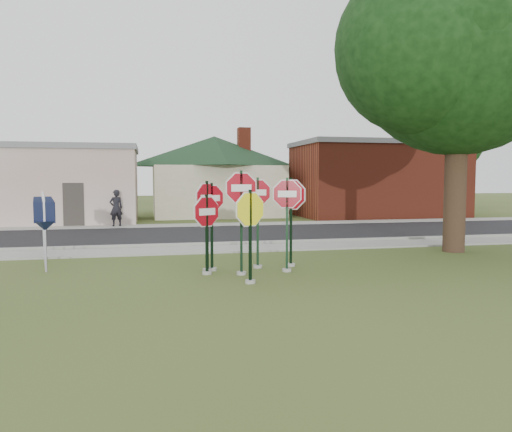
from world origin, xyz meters
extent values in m
plane|color=#394E1D|center=(0.00, 0.00, 0.00)|extent=(120.00, 120.00, 0.00)
cube|color=gray|center=(0.00, 5.50, 0.03)|extent=(60.00, 1.60, 0.06)
cube|color=black|center=(0.00, 10.00, 0.02)|extent=(60.00, 7.00, 0.04)
cube|color=gray|center=(0.00, 14.30, 0.03)|extent=(60.00, 1.60, 0.06)
cube|color=gray|center=(0.00, 6.50, 0.07)|extent=(60.00, 0.20, 0.14)
cylinder|color=gray|center=(-0.12, 1.09, 0.04)|extent=(0.24, 0.24, 0.08)
cube|color=black|center=(-0.12, 1.09, 1.31)|extent=(0.06, 0.05, 2.63)
cylinder|color=white|center=(-0.12, 1.09, 2.19)|extent=(1.10, 0.06, 1.10)
cylinder|color=maroon|center=(-0.12, 1.09, 2.19)|extent=(1.01, 0.06, 1.01)
cube|color=white|center=(-0.12, 1.09, 2.19)|extent=(0.50, 0.03, 0.17)
cylinder|color=gray|center=(-0.11, 0.03, 0.04)|extent=(0.24, 0.24, 0.08)
cube|color=black|center=(-0.11, 0.03, 1.08)|extent=(0.08, 0.07, 2.17)
cylinder|color=white|center=(-0.11, 0.03, 1.72)|extent=(1.01, 0.52, 1.13)
cylinder|color=yellow|center=(-0.11, 0.03, 1.72)|extent=(0.94, 0.49, 1.04)
cylinder|color=gray|center=(-0.96, 1.34, 0.04)|extent=(0.24, 0.24, 0.08)
cube|color=black|center=(-0.96, 1.34, 1.01)|extent=(0.08, 0.07, 2.03)
cylinder|color=white|center=(-0.96, 1.34, 1.59)|extent=(0.94, 0.57, 1.08)
cylinder|color=maroon|center=(-0.96, 1.34, 1.59)|extent=(0.87, 0.53, 1.00)
cube|color=white|center=(-0.96, 1.34, 1.59)|extent=(0.43, 0.26, 0.17)
cylinder|color=gray|center=(1.12, 1.26, 0.04)|extent=(0.24, 0.24, 0.08)
cube|color=black|center=(1.12, 1.26, 1.22)|extent=(0.07, 0.06, 2.45)
cylinder|color=white|center=(1.12, 1.26, 2.03)|extent=(1.02, 0.25, 1.04)
cylinder|color=maroon|center=(1.12, 1.26, 2.03)|extent=(0.95, 0.23, 0.96)
cube|color=white|center=(1.12, 1.26, 2.03)|extent=(0.47, 0.12, 0.17)
cylinder|color=gray|center=(0.49, 1.94, 0.04)|extent=(0.24, 0.24, 0.08)
cube|color=black|center=(0.49, 1.94, 1.23)|extent=(0.06, 0.05, 2.45)
cylinder|color=white|center=(0.49, 1.94, 2.05)|extent=(0.99, 0.09, 0.99)
cylinder|color=maroon|center=(0.49, 1.94, 2.05)|extent=(0.92, 0.09, 0.92)
cube|color=white|center=(0.49, 1.94, 2.05)|extent=(0.46, 0.05, 0.16)
cylinder|color=gray|center=(-0.77, 1.80, 0.04)|extent=(0.24, 0.24, 0.08)
cube|color=black|center=(-0.77, 1.80, 1.15)|extent=(0.07, 0.07, 2.31)
cylinder|color=white|center=(-0.77, 1.80, 1.91)|extent=(0.94, 0.32, 0.98)
cylinder|color=maroon|center=(-0.77, 1.80, 1.91)|extent=(0.87, 0.30, 0.91)
cube|color=white|center=(-0.77, 1.80, 1.91)|extent=(0.43, 0.15, 0.16)
cylinder|color=gray|center=(1.45, 2.00, 0.04)|extent=(0.24, 0.24, 0.08)
cube|color=black|center=(1.45, 2.00, 1.22)|extent=(0.08, 0.08, 2.45)
cylinder|color=white|center=(1.45, 2.00, 1.98)|extent=(0.92, 0.74, 1.17)
cylinder|color=maroon|center=(1.45, 2.00, 1.98)|extent=(0.86, 0.69, 1.08)
cube|color=white|center=(1.45, 2.00, 1.98)|extent=(0.43, 0.34, 0.19)
cylinder|color=gray|center=(-0.90, 1.71, 0.04)|extent=(0.24, 0.24, 0.08)
cube|color=black|center=(-0.90, 1.71, 1.18)|extent=(0.08, 0.08, 2.36)
cylinder|color=white|center=(-0.90, 1.71, 1.92)|extent=(0.85, 0.72, 1.10)
cylinder|color=maroon|center=(-0.90, 1.71, 1.92)|extent=(0.79, 0.67, 1.02)
cube|color=white|center=(-0.90, 1.71, 1.92)|extent=(0.40, 0.33, 0.18)
cube|color=#59595E|center=(-5.00, 2.50, 1.00)|extent=(0.05, 0.05, 2.00)
cube|color=black|center=(-5.00, 2.50, 1.55)|extent=(0.55, 0.13, 0.55)
cone|color=black|center=(-5.00, 2.50, 1.20)|extent=(0.65, 0.65, 0.25)
cube|color=#59595E|center=(-5.20, 3.50, 1.00)|extent=(0.05, 0.05, 2.00)
cube|color=black|center=(-5.20, 3.50, 1.55)|extent=(0.55, 0.09, 0.55)
cone|color=black|center=(-5.20, 3.50, 1.20)|extent=(0.62, 0.62, 0.25)
cube|color=#59595E|center=(-5.40, 4.50, 1.00)|extent=(0.05, 0.05, 2.00)
cube|color=black|center=(-5.40, 4.50, 1.55)|extent=(0.55, 0.05, 0.55)
cone|color=black|center=(-5.40, 4.50, 1.20)|extent=(0.58, 0.58, 0.25)
cube|color=#59595E|center=(-5.60, 5.50, 1.00)|extent=(0.05, 0.05, 2.00)
cube|color=black|center=(-5.60, 5.50, 1.55)|extent=(0.55, 0.05, 0.55)
cone|color=black|center=(-5.60, 5.50, 1.20)|extent=(0.58, 0.58, 0.25)
cube|color=#59595E|center=(-5.80, 6.50, 1.00)|extent=(0.05, 0.05, 2.00)
cube|color=black|center=(-5.80, 6.50, 1.55)|extent=(0.55, 0.09, 0.55)
cone|color=black|center=(-5.80, 6.50, 1.20)|extent=(0.62, 0.62, 0.25)
cube|color=beige|center=(-9.00, 18.00, 2.00)|extent=(12.00, 6.00, 4.00)
cube|color=slate|center=(-9.00, 18.00, 4.05)|extent=(12.20, 6.20, 0.30)
cube|color=#332D28|center=(-6.00, 15.02, 1.10)|extent=(1.00, 0.10, 2.20)
cube|color=beige|center=(2.00, 22.00, 1.60)|extent=(8.00, 8.00, 3.20)
pyramid|color=#16311B|center=(2.00, 22.00, 5.20)|extent=(11.60, 11.60, 2.00)
cube|color=maroon|center=(4.00, 22.00, 5.00)|extent=(0.80, 0.80, 1.60)
cube|color=maroon|center=(12.00, 18.50, 2.25)|extent=(10.00, 6.00, 4.50)
cube|color=slate|center=(12.00, 18.50, 4.60)|extent=(10.20, 6.20, 0.30)
cube|color=white|center=(10.00, 15.55, 2.60)|extent=(2.00, 0.08, 0.90)
cylinder|color=black|center=(7.50, 3.50, 2.61)|extent=(0.70, 0.70, 5.22)
sphere|color=black|center=(7.50, 3.50, 6.71)|extent=(7.09, 7.09, 7.09)
cylinder|color=black|center=(22.00, 26.00, 2.00)|extent=(0.50, 0.50, 4.00)
sphere|color=black|center=(22.00, 26.00, 5.60)|extent=(5.60, 5.60, 5.60)
imported|color=black|center=(-3.92, 14.37, 0.96)|extent=(0.77, 0.64, 1.80)
camera|label=1|loc=(-2.41, -11.13, 2.44)|focal=35.00mm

